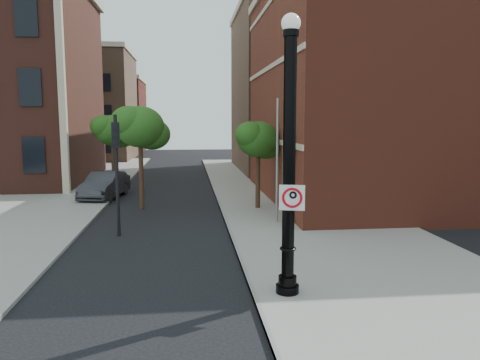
{
  "coord_description": "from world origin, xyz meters",
  "views": [
    {
      "loc": [
        0.38,
        -12.26,
        4.65
      ],
      "look_at": [
        1.98,
        2.0,
        2.78
      ],
      "focal_mm": 35.0,
      "sensor_mm": 36.0,
      "label": 1
    }
  ],
  "objects": [
    {
      "name": "parked_car",
      "position": [
        -4.5,
        15.69,
        0.79
      ],
      "size": [
        2.46,
        4.99,
        1.57
      ],
      "primitive_type": "imported",
      "rotation": [
        0.0,
        0.0,
        -0.17
      ],
      "color": "#2F2F34",
      "rests_on": "ground"
    },
    {
      "name": "street_tree_c",
      "position": [
        3.96,
        11.24,
        3.58
      ],
      "size": [
        2.52,
        2.28,
        4.54
      ],
      "color": "#352315",
      "rests_on": "ground"
    },
    {
      "name": "utility_pole",
      "position": [
        4.27,
        7.84,
        2.77
      ],
      "size": [
        0.11,
        0.11,
        5.54
      ],
      "primitive_type": "cylinder",
      "color": "#999999",
      "rests_on": "ground"
    },
    {
      "name": "street_tree_b",
      "position": [
        -4.38,
        18.63,
        3.87
      ],
      "size": [
        2.73,
        2.46,
        4.91
      ],
      "color": "#352315",
      "rests_on": "ground"
    },
    {
      "name": "curb_edge",
      "position": [
        2.05,
        10.0,
        0.07
      ],
      "size": [
        0.1,
        60.0,
        0.14
      ],
      "primitive_type": "cube",
      "color": "gray",
      "rests_on": "ground"
    },
    {
      "name": "lamppost",
      "position": [
        2.93,
        -0.66,
        3.33
      ],
      "size": [
        0.61,
        0.61,
        7.22
      ],
      "color": "black",
      "rests_on": "ground"
    },
    {
      "name": "sidewalk_left",
      "position": [
        -9.0,
        18.0,
        0.06
      ],
      "size": [
        10.0,
        50.0,
        0.12
      ],
      "primitive_type": "cube",
      "color": "gray",
      "rests_on": "ground"
    },
    {
      "name": "sidewalk_right",
      "position": [
        6.0,
        10.0,
        0.06
      ],
      "size": [
        8.0,
        60.0,
        0.12
      ],
      "primitive_type": "cube",
      "color": "gray",
      "rests_on": "ground"
    },
    {
      "name": "no_parking_sign",
      "position": [
        2.98,
        -0.84,
        2.68
      ],
      "size": [
        0.63,
        0.2,
        0.65
      ],
      "rotation": [
        0.0,
        0.0,
        -0.26
      ],
      "color": "white",
      "rests_on": "ground"
    },
    {
      "name": "bg_building_tan_b",
      "position": [
        16.0,
        30.0,
        7.0
      ],
      "size": [
        22.0,
        14.0,
        14.0
      ],
      "primitive_type": "cube",
      "color": "brown",
      "rests_on": "ground"
    },
    {
      "name": "street_tree_a",
      "position": [
        -2.0,
        12.36,
        4.2
      ],
      "size": [
        2.95,
        2.67,
        5.32
      ],
      "color": "#352315",
      "rests_on": "ground"
    },
    {
      "name": "bg_building_red",
      "position": [
        -12.0,
        58.0,
        5.0
      ],
      "size": [
        12.0,
        12.0,
        10.0
      ],
      "primitive_type": "cube",
      "color": "#5F2216",
      "rests_on": "ground"
    },
    {
      "name": "ground",
      "position": [
        0.0,
        0.0,
        0.0
      ],
      "size": [
        120.0,
        120.0,
        0.0
      ],
      "primitive_type": "plane",
      "color": "black",
      "rests_on": "ground"
    },
    {
      "name": "traffic_signal_left",
      "position": [
        -2.41,
        6.44,
        3.25
      ],
      "size": [
        0.33,
        0.41,
        4.83
      ],
      "rotation": [
        0.0,
        0.0,
        0.12
      ],
      "color": "black",
      "rests_on": "ground"
    },
    {
      "name": "brick_wall_building",
      "position": [
        16.0,
        14.0,
        6.26
      ],
      "size": [
        22.3,
        16.3,
        12.5
      ],
      "color": "maroon",
      "rests_on": "ground"
    },
    {
      "name": "traffic_signal_right",
      "position": [
        4.71,
        7.44,
        2.84
      ],
      "size": [
        0.29,
        0.36,
        4.21
      ],
      "rotation": [
        0.0,
        0.0,
        0.13
      ],
      "color": "black",
      "rests_on": "ground"
    },
    {
      "name": "bg_building_tan_a",
      "position": [
        -12.0,
        44.0,
        6.0
      ],
      "size": [
        12.0,
        12.0,
        12.0
      ],
      "primitive_type": "cube",
      "color": "brown",
      "rests_on": "ground"
    }
  ]
}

